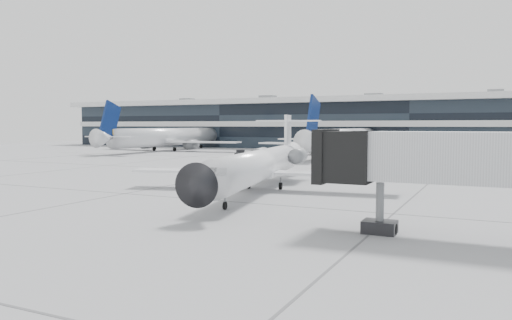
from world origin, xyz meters
The scene contains 7 objects.
ground centered at (0.00, 0.00, 0.00)m, with size 220.00×220.00×0.00m, color gray.
terminal centered at (0.00, 82.00, 5.00)m, with size 170.00×22.00×10.00m, color black.
bg_jet_left centered at (-45.00, 55.00, 0.00)m, with size 32.00×40.00×9.60m, color silver, non-canonical shape.
bg_jet_center centered at (-8.00, 55.00, 0.00)m, with size 32.00×40.00×9.60m, color silver, non-canonical shape.
regional_jet centered at (-1.42, 6.16, 2.12)m, with size 21.50×26.80×6.22m.
traffic_cone centered at (-7.68, 16.85, 0.30)m, with size 0.53×0.53×0.64m.
far_tug centered at (-19.22, 36.66, 0.68)m, with size 2.14×2.73×1.52m.
Camera 1 is at (15.27, -29.55, 5.19)m, focal length 35.00 mm.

